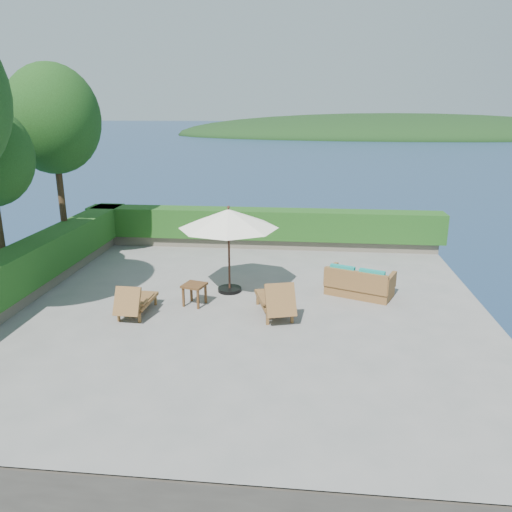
# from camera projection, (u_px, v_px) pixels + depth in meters

# --- Properties ---
(ground) EXTENTS (12.00, 12.00, 0.00)m
(ground) POSITION_uv_depth(u_px,v_px,m) (241.00, 307.00, 12.33)
(ground) COLOR gray
(ground) RESTS_ON ground
(foundation) EXTENTS (12.00, 12.00, 3.00)m
(foundation) POSITION_uv_depth(u_px,v_px,m) (241.00, 363.00, 12.77)
(foundation) COLOR #4C473D
(foundation) RESTS_ON ocean
(ocean) EXTENTS (600.00, 600.00, 0.00)m
(ocean) POSITION_uv_depth(u_px,v_px,m) (242.00, 413.00, 13.19)
(ocean) COLOR #18304B
(ocean) RESTS_ON ground
(offshore_island) EXTENTS (126.00, 57.60, 12.60)m
(offshore_island) POSITION_uv_depth(u_px,v_px,m) (391.00, 136.00, 144.11)
(offshore_island) COLOR black
(offshore_island) RESTS_ON ocean
(planter_wall_far) EXTENTS (12.00, 0.60, 0.36)m
(planter_wall_far) POSITION_uv_depth(u_px,v_px,m) (262.00, 242.00, 17.62)
(planter_wall_far) COLOR #6D6757
(planter_wall_far) RESTS_ON ground
(planter_wall_left) EXTENTS (0.60, 12.00, 0.36)m
(planter_wall_left) POSITION_uv_depth(u_px,v_px,m) (25.00, 292.00, 12.84)
(planter_wall_left) COLOR #6D6757
(planter_wall_left) RESTS_ON ground
(hedge_far) EXTENTS (12.40, 0.90, 1.00)m
(hedge_far) POSITION_uv_depth(u_px,v_px,m) (262.00, 224.00, 17.42)
(hedge_far) COLOR #154A15
(hedge_far) RESTS_ON planter_wall_far
(hedge_left) EXTENTS (0.90, 12.40, 1.00)m
(hedge_left) POSITION_uv_depth(u_px,v_px,m) (22.00, 267.00, 12.65)
(hedge_left) COLOR #154A15
(hedge_left) RESTS_ON planter_wall_left
(tree_far) EXTENTS (2.80, 2.80, 6.03)m
(tree_far) POSITION_uv_depth(u_px,v_px,m) (53.00, 120.00, 14.73)
(tree_far) COLOR #45331A
(tree_far) RESTS_ON ground
(patio_umbrella) EXTENTS (2.90, 2.90, 2.34)m
(patio_umbrella) POSITION_uv_depth(u_px,v_px,m) (229.00, 219.00, 12.85)
(patio_umbrella) COLOR black
(patio_umbrella) RESTS_ON ground
(lounge_left) EXTENTS (0.70, 1.48, 0.84)m
(lounge_left) POSITION_uv_depth(u_px,v_px,m) (135.00, 301.00, 11.78)
(lounge_left) COLOR brown
(lounge_left) RESTS_ON ground
(lounge_right) EXTENTS (1.12, 1.78, 0.96)m
(lounge_right) POSITION_uv_depth(u_px,v_px,m) (276.00, 300.00, 11.72)
(lounge_right) COLOR brown
(lounge_right) RESTS_ON ground
(side_table) EXTENTS (0.64, 0.64, 0.55)m
(side_table) POSITION_uv_depth(u_px,v_px,m) (194.00, 288.00, 12.36)
(side_table) COLOR brown
(side_table) RESTS_ON ground
(wicker_loveseat) EXTENTS (1.89, 1.45, 0.83)m
(wicker_loveseat) POSITION_uv_depth(u_px,v_px,m) (359.00, 284.00, 13.02)
(wicker_loveseat) COLOR brown
(wicker_loveseat) RESTS_ON ground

